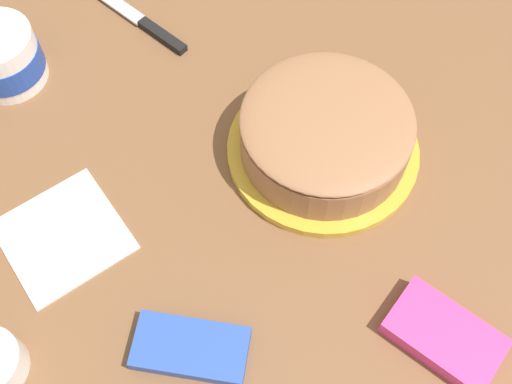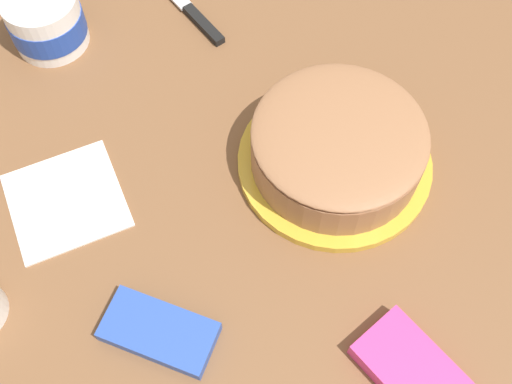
{
  "view_description": "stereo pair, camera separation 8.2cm",
  "coord_description": "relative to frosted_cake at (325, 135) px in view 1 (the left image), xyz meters",
  "views": [
    {
      "loc": [
        0.2,
        -0.3,
        0.75
      ],
      "look_at": [
        0.03,
        0.06,
        0.04
      ],
      "focal_mm": 43.37,
      "sensor_mm": 36.0,
      "label": 1
    },
    {
      "loc": [
        0.27,
        -0.26,
        0.75
      ],
      "look_at": [
        0.03,
        0.06,
        0.04
      ],
      "focal_mm": 43.37,
      "sensor_mm": 36.0,
      "label": 2
    }
  ],
  "objects": [
    {
      "name": "frosted_cake",
      "position": [
        0.0,
        0.0,
        0.0
      ],
      "size": [
        0.27,
        0.27,
        0.09
      ],
      "color": "gold",
      "rests_on": "ground_plane"
    },
    {
      "name": "paper_napkin",
      "position": [
        -0.26,
        -0.27,
        -0.04
      ],
      "size": [
        0.2,
        0.2,
        0.01
      ],
      "primitive_type": "cube",
      "rotation": [
        0.0,
        0.0,
        -0.51
      ],
      "color": "white",
      "rests_on": "ground_plane"
    },
    {
      "name": "candy_box_lower",
      "position": [
        -0.04,
        -0.33,
        -0.03
      ],
      "size": [
        0.15,
        0.1,
        0.02
      ],
      "primitive_type": "cube",
      "rotation": [
        0.0,
        0.0,
        0.28
      ],
      "color": "#2D51B2",
      "rests_on": "ground_plane"
    },
    {
      "name": "candy_box_upper",
      "position": [
        0.24,
        -0.19,
        -0.03
      ],
      "size": [
        0.15,
        0.11,
        0.03
      ],
      "primitive_type": "cube",
      "rotation": [
        0.0,
        0.0,
        -0.22
      ],
      "color": "#E53D8E",
      "rests_on": "ground_plane"
    },
    {
      "name": "spreading_knife",
      "position": [
        -0.36,
        0.11,
        -0.04
      ],
      "size": [
        0.23,
        0.08,
        0.01
      ],
      "color": "silver",
      "rests_on": "ground_plane"
    },
    {
      "name": "ground_plane",
      "position": [
        -0.08,
        -0.18,
        -0.04
      ],
      "size": [
        1.54,
        1.54,
        0.0
      ],
      "primitive_type": "plane",
      "color": "brown"
    },
    {
      "name": "frosting_tub",
      "position": [
        -0.49,
        -0.07,
        0.0
      ],
      "size": [
        0.12,
        0.12,
        0.09
      ],
      "color": "white",
      "rests_on": "ground_plane"
    }
  ]
}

